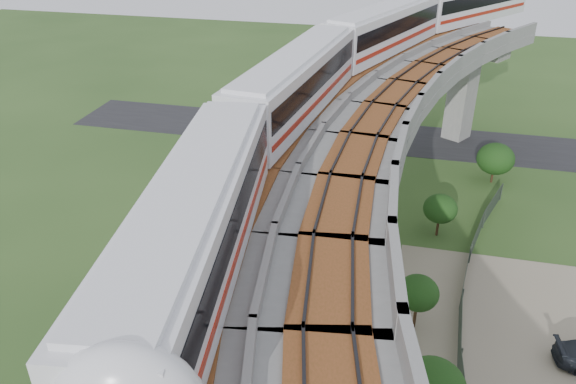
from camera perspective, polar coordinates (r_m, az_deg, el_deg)
name	(u,v)px	position (r m, az deg, el deg)	size (l,w,h in m)	color
ground	(298,343)	(31.78, 1.01, -15.07)	(160.00, 160.00, 0.00)	#2D4C1E
asphalt_road	(362,136)	(57.10, 7.53, 5.71)	(60.00, 8.00, 0.03)	#232326
viaduct	(382,208)	(25.95, 9.50, -1.61)	(19.58, 73.98, 11.40)	#99968E
metro_train	(373,58)	(37.36, 8.67, 13.31)	(18.70, 59.70, 3.64)	white
fence	(486,363)	(31.29, 19.49, -16.09)	(3.87, 38.73, 1.50)	#2D382D
tree_0	(496,159)	(49.57, 20.34, 3.18)	(3.06, 3.06, 3.48)	#382314
tree_1	(440,209)	(40.62, 15.21, -1.65)	(2.38, 2.38, 3.20)	#382314
tree_2	(418,293)	(31.91, 13.08, -9.96)	(2.29, 2.29, 3.43)	#382314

